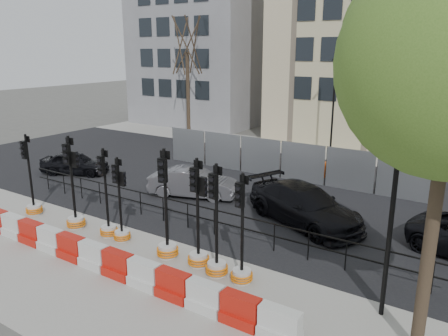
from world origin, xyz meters
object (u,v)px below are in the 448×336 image
Objects in this scene: car_a at (75,163)px; traffic_signal_a at (33,199)px; lamp_post_near at (394,194)px; car_c at (304,205)px; traffic_signal_h at (242,261)px; traffic_signal_d at (121,222)px.

traffic_signal_a is at bearing -168.85° from car_a.
car_c is at bearing 131.81° from lamp_post_near.
car_a is (-13.28, 4.79, -0.07)m from traffic_signal_h.
car_c is (9.53, 5.14, 0.06)m from traffic_signal_a.
car_c is (13.01, 0.32, 0.14)m from car_a.
lamp_post_near is 9.09m from traffic_signal_d.
car_a is at bearing 166.13° from lamp_post_near.
lamp_post_near is 1.98× the size of traffic_signal_d.
traffic_signal_h is at bearing -152.99° from car_c.
traffic_signal_h is at bearing -134.46° from car_a.
car_c is at bearing 39.72° from traffic_signal_d.
lamp_post_near reaches higher than car_a.
car_a is (-17.07, 4.21, -2.62)m from lamp_post_near.
traffic_signal_a is 9.81m from traffic_signal_h.
lamp_post_near is 17.77m from car_a.
traffic_signal_h is (-3.78, -0.57, -2.54)m from lamp_post_near.
traffic_signal_a is 0.60× the size of car_c.
traffic_signal_d is 0.55× the size of car_c.
traffic_signal_h is at bearing -171.41° from lamp_post_near.
car_a is 13.01m from car_c.
traffic_signal_h reaches higher than traffic_signal_d.
lamp_post_near is 1.81× the size of traffic_signal_a.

